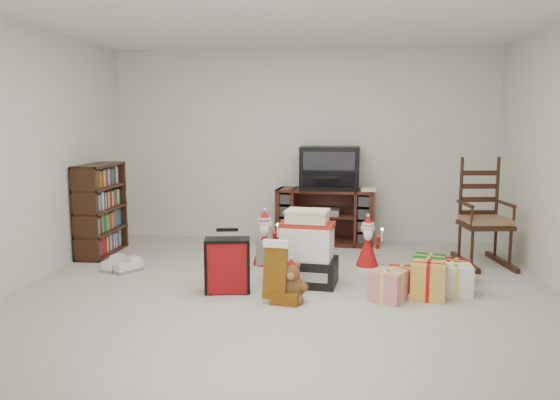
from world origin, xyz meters
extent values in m
cube|color=#B6B2A6|center=(0.00, 0.00, -0.01)|extent=(5.00, 5.00, 0.01)
cube|color=white|center=(0.00, 0.00, 2.50)|extent=(5.00, 5.00, 0.01)
cube|color=white|center=(0.00, 2.50, 1.25)|extent=(5.00, 0.01, 2.50)
cube|color=white|center=(0.00, -2.50, 1.25)|extent=(5.00, 0.01, 2.50)
cube|color=white|center=(-2.50, 0.00, 1.25)|extent=(0.01, 5.00, 2.50)
cube|color=#411812|center=(0.32, 2.25, 0.35)|extent=(1.28, 0.58, 0.71)
cube|color=silver|center=(0.32, 2.22, 0.42)|extent=(0.40, 0.31, 0.07)
cube|color=#331A0D|center=(-2.32, 1.41, 0.54)|extent=(0.29, 0.88, 1.07)
cube|color=#331A0D|center=(2.08, 1.36, 0.44)|extent=(0.55, 0.53, 0.05)
cube|color=#8F664E|center=(2.08, 1.36, 0.50)|extent=(0.50, 0.49, 0.06)
cube|color=#331A0D|center=(2.08, 1.58, 0.85)|extent=(0.42, 0.11, 0.75)
cube|color=#331A0D|center=(2.08, 1.36, 0.03)|extent=(0.59, 0.87, 0.06)
cube|color=black|center=(0.18, 0.42, 0.13)|extent=(0.61, 0.48, 0.26)
cube|color=white|center=(0.18, 0.42, 0.41)|extent=(0.52, 0.42, 0.31)
cube|color=#A72113|center=(0.18, 0.42, 0.59)|extent=(0.54, 0.33, 0.05)
cube|color=beige|center=(0.18, 0.42, 0.66)|extent=(0.42, 0.34, 0.10)
cube|color=maroon|center=(-0.54, 0.09, 0.25)|extent=(0.42, 0.26, 0.51)
cube|color=black|center=(-0.54, 0.18, 0.57)|extent=(0.21, 0.06, 0.03)
ellipsoid|color=brown|center=(0.07, -0.09, 0.12)|extent=(0.23, 0.20, 0.24)
sphere|color=brown|center=(0.07, -0.12, 0.26)|extent=(0.15, 0.15, 0.15)
cone|color=#B41313|center=(0.79, 1.02, 0.19)|extent=(0.27, 0.27, 0.39)
sphere|color=beige|center=(0.79, 1.02, 0.43)|extent=(0.13, 0.13, 0.13)
cone|color=#B41313|center=(0.79, 1.02, 0.54)|extent=(0.12, 0.12, 0.10)
cylinder|color=silver|center=(0.93, 0.92, 0.40)|extent=(0.02, 0.02, 0.12)
cone|color=#B41313|center=(-0.31, 0.96, 0.21)|extent=(0.30, 0.30, 0.42)
sphere|color=beige|center=(-0.31, 0.96, 0.48)|extent=(0.14, 0.14, 0.14)
cone|color=#B41313|center=(-0.31, 0.96, 0.59)|extent=(0.13, 0.13, 0.11)
cylinder|color=silver|center=(-0.15, 0.84, 0.43)|extent=(0.02, 0.02, 0.13)
cube|color=white|center=(-1.90, 0.69, 0.05)|extent=(0.18, 0.31, 0.11)
cube|color=white|center=(-1.71, 0.69, 0.05)|extent=(0.27, 0.32, 0.11)
cube|color=#A72113|center=(1.08, 0.27, 0.14)|extent=(0.27, 0.27, 0.27)
cube|color=#18621D|center=(1.29, 0.53, 0.14)|extent=(0.27, 0.27, 0.27)
cube|color=#EDB645|center=(1.34, 0.11, 0.14)|extent=(0.27, 0.27, 0.27)
cube|color=silver|center=(1.03, -0.10, 0.14)|extent=(0.27, 0.27, 0.27)
cube|color=white|center=(1.55, 0.32, 0.14)|extent=(0.27, 0.27, 0.27)
cube|color=maroon|center=(1.50, 0.74, 0.14)|extent=(0.27, 0.27, 0.27)
cube|color=black|center=(0.37, 2.26, 0.98)|extent=(0.76, 0.55, 0.55)
cube|color=black|center=(0.37, 2.00, 0.98)|extent=(0.63, 0.05, 0.44)
camera|label=1|loc=(0.45, -4.71, 1.56)|focal=35.00mm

